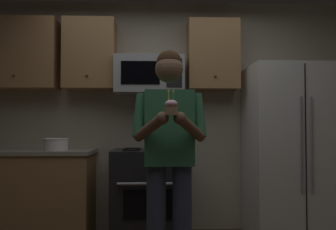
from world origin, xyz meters
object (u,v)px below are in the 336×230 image
at_px(microwave, 149,75).
at_px(person, 169,148).
at_px(refrigerator, 292,152).
at_px(bowl_large_white, 56,144).
at_px(cupcake, 171,107).
at_px(oven_range, 149,194).

bearing_deg(microwave, person, -81.65).
height_order(refrigerator, person, refrigerator).
relative_size(microwave, bowl_large_white, 2.79).
bearing_deg(microwave, cupcake, -83.49).
distance_m(microwave, bowl_large_white, 1.22).
xyz_separation_m(bowl_large_white, person, (1.13, -1.02, 0.01)).
relative_size(refrigerator, cupcake, 10.35).
bearing_deg(bowl_large_white, oven_range, 0.29).
height_order(microwave, cupcake, microwave).
bearing_deg(oven_range, cupcake, -82.92).
distance_m(oven_range, microwave, 1.26).
bearing_deg(person, microwave, 98.35).
xyz_separation_m(bowl_large_white, cupcake, (1.13, -1.35, 0.31)).
relative_size(bowl_large_white, cupcake, 1.53).
height_order(microwave, bowl_large_white, microwave).
height_order(oven_range, cupcake, cupcake).
height_order(oven_range, microwave, microwave).
height_order(refrigerator, bowl_large_white, refrigerator).
bearing_deg(person, oven_range, 99.31).
bearing_deg(oven_range, person, -80.69).
bearing_deg(refrigerator, microwave, 173.97).
bearing_deg(cupcake, person, 90.00).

